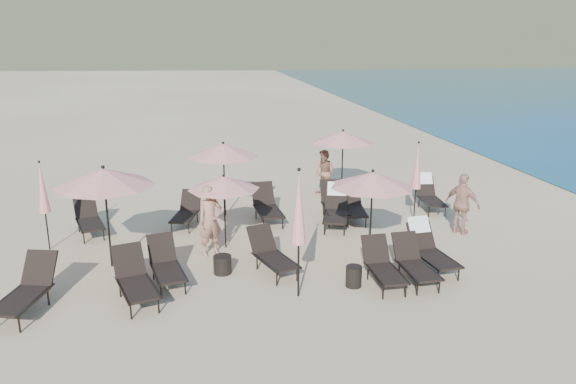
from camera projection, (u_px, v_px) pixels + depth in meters
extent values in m
plane|color=#D6BA8C|center=(340.00, 276.00, 13.09)|extent=(800.00, 800.00, 0.00)
cone|color=brown|center=(492.00, 15.00, 353.55)|extent=(280.00, 280.00, 32.00)
cube|color=beige|center=(100.00, 5.00, 293.38)|extent=(18.00, 16.00, 38.00)
cube|color=black|center=(169.00, 273.00, 12.45)|extent=(0.85, 1.30, 0.05)
cube|color=black|center=(161.00, 248.00, 13.08)|extent=(0.70, 0.57, 0.62)
cylinder|color=black|center=(161.00, 291.00, 11.96)|extent=(0.04, 0.04, 0.34)
cylinder|color=black|center=(153.00, 273.00, 12.87)|extent=(0.04, 0.04, 0.34)
cylinder|color=black|center=(185.00, 287.00, 12.15)|extent=(0.04, 0.04, 0.34)
cylinder|color=black|center=(176.00, 269.00, 13.06)|extent=(0.04, 0.04, 0.34)
cube|color=black|center=(154.00, 274.00, 12.38)|extent=(0.31, 1.33, 0.04)
cube|color=black|center=(181.00, 269.00, 12.60)|extent=(0.31, 1.33, 0.04)
cube|color=black|center=(138.00, 289.00, 11.62)|extent=(0.99, 1.41, 0.05)
cube|color=black|center=(129.00, 260.00, 12.27)|extent=(0.77, 0.65, 0.66)
cylinder|color=black|center=(131.00, 311.00, 11.09)|extent=(0.04, 0.04, 0.36)
cylinder|color=black|center=(120.00, 289.00, 12.03)|extent=(0.04, 0.04, 0.36)
cylinder|color=black|center=(159.00, 305.00, 11.33)|extent=(0.04, 0.04, 0.36)
cylinder|color=black|center=(146.00, 284.00, 12.27)|extent=(0.04, 0.04, 0.36)
cube|color=black|center=(122.00, 290.00, 11.52)|extent=(0.45, 1.39, 0.04)
cube|color=black|center=(153.00, 284.00, 11.80)|extent=(0.45, 1.39, 0.04)
cube|color=black|center=(277.00, 261.00, 13.06)|extent=(0.96, 1.34, 0.05)
cube|color=black|center=(262.00, 239.00, 13.66)|extent=(0.73, 0.63, 0.62)
cylinder|color=black|center=(277.00, 279.00, 12.57)|extent=(0.04, 0.04, 0.34)
cylinder|color=black|center=(257.00, 263.00, 13.44)|extent=(0.04, 0.04, 0.34)
cylinder|color=black|center=(297.00, 274.00, 12.80)|extent=(0.04, 0.04, 0.34)
cylinder|color=black|center=(276.00, 259.00, 13.68)|extent=(0.04, 0.04, 0.34)
cube|color=black|center=(264.00, 263.00, 12.96)|extent=(0.46, 1.30, 0.04)
cube|color=black|center=(287.00, 258.00, 13.24)|extent=(0.46, 1.30, 0.04)
cube|color=black|center=(387.00, 274.00, 12.39)|extent=(0.62, 1.18, 0.05)
cube|color=black|center=(375.00, 249.00, 13.05)|extent=(0.61, 0.45, 0.61)
cylinder|color=black|center=(383.00, 292.00, 11.93)|extent=(0.04, 0.04, 0.33)
cylinder|color=black|center=(368.00, 273.00, 12.88)|extent=(0.04, 0.04, 0.33)
cylinder|color=black|center=(406.00, 290.00, 12.02)|extent=(0.04, 0.04, 0.33)
cylinder|color=black|center=(389.00, 271.00, 12.97)|extent=(0.04, 0.04, 0.33)
cube|color=black|center=(373.00, 274.00, 12.38)|extent=(0.05, 1.32, 0.04)
cube|color=black|center=(399.00, 272.00, 12.48)|extent=(0.05, 1.32, 0.04)
cube|color=black|center=(419.00, 271.00, 12.56)|extent=(0.64, 1.19, 0.05)
cube|color=black|center=(406.00, 246.00, 13.23)|extent=(0.62, 0.46, 0.61)
cylinder|color=black|center=(417.00, 288.00, 12.10)|extent=(0.04, 0.04, 0.33)
cylinder|color=black|center=(399.00, 270.00, 13.05)|extent=(0.04, 0.04, 0.33)
cylinder|color=black|center=(439.00, 286.00, 12.20)|extent=(0.04, 0.04, 0.33)
cylinder|color=black|center=(419.00, 268.00, 13.15)|extent=(0.04, 0.04, 0.33)
cube|color=black|center=(406.00, 271.00, 12.55)|extent=(0.08, 1.33, 0.04)
cube|color=black|center=(431.00, 268.00, 12.66)|extent=(0.08, 1.33, 0.04)
cube|color=black|center=(437.00, 259.00, 13.16)|extent=(0.75, 1.28, 0.05)
cube|color=black|center=(421.00, 236.00, 13.83)|extent=(0.67, 0.52, 0.63)
cylinder|color=black|center=(438.00, 277.00, 12.67)|extent=(0.04, 0.04, 0.35)
cylinder|color=black|center=(416.00, 259.00, 13.64)|extent=(0.04, 0.04, 0.35)
cylinder|color=black|center=(459.00, 274.00, 12.81)|extent=(0.04, 0.04, 0.35)
cylinder|color=black|center=(435.00, 257.00, 13.78)|extent=(0.04, 0.04, 0.35)
cube|color=black|center=(425.00, 260.00, 13.12)|extent=(0.18, 1.37, 0.04)
cube|color=black|center=(448.00, 257.00, 13.28)|extent=(0.18, 1.37, 0.04)
cube|color=white|center=(419.00, 225.00, 13.90)|extent=(0.57, 0.34, 0.38)
cube|color=black|center=(90.00, 225.00, 15.56)|extent=(0.93, 1.32, 0.05)
cube|color=black|center=(85.00, 207.00, 16.17)|extent=(0.72, 0.61, 0.62)
cylinder|color=black|center=(84.00, 238.00, 15.07)|extent=(0.04, 0.04, 0.34)
cylinder|color=black|center=(79.00, 226.00, 15.95)|extent=(0.04, 0.04, 0.34)
cylinder|color=black|center=(104.00, 235.00, 15.29)|extent=(0.04, 0.04, 0.34)
cylinder|color=black|center=(98.00, 224.00, 16.17)|extent=(0.04, 0.04, 0.34)
cube|color=black|center=(79.00, 225.00, 15.47)|extent=(0.42, 1.30, 0.04)
cube|color=black|center=(101.00, 222.00, 15.73)|extent=(0.42, 1.30, 0.04)
cube|color=black|center=(184.00, 217.00, 16.26)|extent=(0.88, 1.26, 0.05)
cube|color=black|center=(191.00, 200.00, 16.92)|extent=(0.69, 0.58, 0.59)
cylinder|color=black|center=(172.00, 228.00, 15.87)|extent=(0.03, 0.03, 0.32)
cylinder|color=black|center=(181.00, 217.00, 16.81)|extent=(0.03, 0.03, 0.32)
cylinder|color=black|center=(189.00, 228.00, 15.83)|extent=(0.03, 0.03, 0.32)
cylinder|color=black|center=(197.00, 217.00, 16.77)|extent=(0.03, 0.03, 0.32)
cube|color=black|center=(175.00, 216.00, 16.33)|extent=(0.38, 1.25, 0.04)
cube|color=black|center=(194.00, 216.00, 16.28)|extent=(0.38, 1.25, 0.04)
cube|color=black|center=(269.00, 212.00, 16.57)|extent=(0.76, 1.34, 0.05)
cube|color=black|center=(263.00, 194.00, 17.29)|extent=(0.70, 0.54, 0.67)
cylinder|color=black|center=(264.00, 225.00, 16.05)|extent=(0.04, 0.04, 0.37)
cylinder|color=black|center=(256.00, 213.00, 17.09)|extent=(0.04, 0.04, 0.37)
cylinder|color=black|center=(283.00, 223.00, 16.18)|extent=(0.04, 0.04, 0.37)
cylinder|color=black|center=(274.00, 212.00, 17.22)|extent=(0.04, 0.04, 0.37)
cube|color=black|center=(258.00, 212.00, 16.54)|extent=(0.14, 1.46, 0.04)
cube|color=black|center=(279.00, 210.00, 16.69)|extent=(0.14, 1.46, 0.04)
cube|color=black|center=(336.00, 209.00, 16.83)|extent=(0.78, 1.35, 0.05)
cube|color=black|center=(331.00, 191.00, 17.57)|extent=(0.71, 0.55, 0.67)
cylinder|color=black|center=(329.00, 221.00, 16.34)|extent=(0.04, 0.04, 0.37)
cylinder|color=black|center=(323.00, 210.00, 17.40)|extent=(0.04, 0.04, 0.37)
cylinder|color=black|center=(348.00, 221.00, 16.39)|extent=(0.04, 0.04, 0.37)
cylinder|color=black|center=(341.00, 209.00, 17.45)|extent=(0.04, 0.04, 0.37)
cube|color=black|center=(325.00, 208.00, 16.85)|extent=(0.18, 1.45, 0.04)
cube|color=black|center=(346.00, 208.00, 16.90)|extent=(0.18, 1.45, 0.04)
cube|color=black|center=(354.00, 211.00, 16.71)|extent=(0.77, 1.27, 0.05)
cube|color=black|center=(351.00, 194.00, 17.40)|extent=(0.67, 0.53, 0.62)
cylinder|color=black|center=(348.00, 223.00, 16.27)|extent=(0.04, 0.04, 0.34)
cylinder|color=black|center=(343.00, 212.00, 17.26)|extent=(0.04, 0.04, 0.34)
cylinder|color=black|center=(366.00, 222.00, 16.30)|extent=(0.04, 0.04, 0.34)
cylinder|color=black|center=(360.00, 211.00, 17.28)|extent=(0.04, 0.04, 0.34)
cube|color=black|center=(344.00, 211.00, 16.74)|extent=(0.22, 1.34, 0.04)
cube|color=black|center=(364.00, 210.00, 16.77)|extent=(0.22, 1.34, 0.04)
cube|color=black|center=(432.00, 202.00, 17.67)|extent=(0.72, 1.23, 0.05)
cube|color=black|center=(425.00, 186.00, 18.35)|extent=(0.65, 0.50, 0.61)
cylinder|color=black|center=(429.00, 212.00, 17.23)|extent=(0.04, 0.04, 0.33)
cylinder|color=black|center=(419.00, 202.00, 18.20)|extent=(0.04, 0.04, 0.33)
cylinder|color=black|center=(445.00, 212.00, 17.27)|extent=(0.04, 0.04, 0.33)
cylinder|color=black|center=(434.00, 202.00, 18.24)|extent=(0.04, 0.04, 0.33)
cube|color=black|center=(423.00, 201.00, 17.70)|extent=(0.17, 1.32, 0.04)
cube|color=black|center=(441.00, 201.00, 17.74)|extent=(0.17, 1.32, 0.04)
cube|color=white|center=(424.00, 178.00, 18.42)|extent=(0.55, 0.33, 0.36)
cube|color=black|center=(19.00, 301.00, 11.08)|extent=(0.99, 1.43, 0.05)
cube|color=black|center=(40.00, 268.00, 11.83)|extent=(0.78, 0.65, 0.67)
cylinder|color=black|center=(22.00, 296.00, 11.71)|extent=(0.04, 0.04, 0.37)
cylinder|color=black|center=(19.00, 324.00, 10.60)|extent=(0.04, 0.04, 0.37)
cylinder|color=black|center=(48.00, 297.00, 11.67)|extent=(0.04, 0.04, 0.37)
cube|color=black|center=(5.00, 298.00, 11.16)|extent=(0.42, 1.42, 0.04)
cube|color=black|center=(36.00, 300.00, 11.11)|extent=(0.42, 1.42, 0.04)
cube|color=black|center=(335.00, 217.00, 16.14)|extent=(1.00, 1.40, 0.05)
cube|color=black|center=(337.00, 198.00, 16.87)|extent=(0.77, 0.65, 0.65)
cylinder|color=black|center=(325.00, 229.00, 15.72)|extent=(0.04, 0.04, 0.36)
cylinder|color=black|center=(327.00, 217.00, 16.76)|extent=(0.04, 0.04, 0.36)
cylinder|color=black|center=(344.00, 230.00, 15.66)|extent=(0.04, 0.04, 0.36)
cylinder|color=black|center=(345.00, 217.00, 16.70)|extent=(0.04, 0.04, 0.36)
cube|color=black|center=(324.00, 216.00, 16.23)|extent=(0.46, 1.37, 0.04)
cube|color=black|center=(346.00, 216.00, 16.15)|extent=(0.46, 1.37, 0.04)
cube|color=white|center=(337.00, 189.00, 16.95)|extent=(0.63, 0.45, 0.39)
cylinder|color=black|center=(108.00, 221.00, 13.34)|extent=(0.05, 0.05, 2.35)
cone|color=#E2877F|center=(104.00, 177.00, 13.05)|extent=(2.35, 2.35, 0.43)
sphere|color=black|center=(103.00, 167.00, 12.98)|extent=(0.09, 0.09, 0.09)
cylinder|color=black|center=(225.00, 214.00, 14.60)|extent=(0.04, 0.04, 1.86)
cone|color=#E2877F|center=(224.00, 183.00, 14.37)|extent=(1.86, 1.86, 0.34)
sphere|color=black|center=(223.00, 175.00, 14.32)|extent=(0.07, 0.07, 0.07)
cylinder|color=black|center=(371.00, 216.00, 14.04)|extent=(0.04, 0.04, 2.10)
cone|color=#E2877F|center=(373.00, 180.00, 13.78)|extent=(2.10, 2.10, 0.38)
sphere|color=black|center=(373.00, 171.00, 13.72)|extent=(0.08, 0.08, 0.08)
cylinder|color=black|center=(224.00, 182.00, 17.18)|extent=(0.05, 0.05, 2.16)
cone|color=#E2877F|center=(223.00, 150.00, 16.91)|extent=(2.16, 2.16, 0.39)
sphere|color=black|center=(223.00, 143.00, 16.85)|extent=(0.08, 0.08, 0.08)
cylinder|color=black|center=(342.00, 165.00, 19.23)|extent=(0.05, 0.05, 2.18)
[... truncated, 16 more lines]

